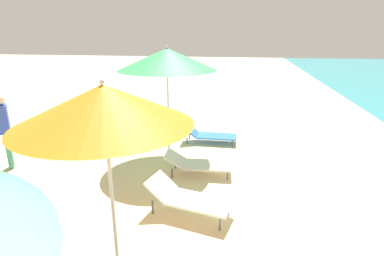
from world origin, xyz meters
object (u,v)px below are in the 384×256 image
(umbrella_farthest, at_px, (167,59))
(lounger_farthest_shoreside, at_px, (208,134))
(lounger_farthest_inland, at_px, (198,163))
(umbrella_second, at_px, (104,105))
(lounger_second_shoreside, at_px, (188,198))
(person_walking_near, at_px, (4,124))

(umbrella_farthest, xyz_separation_m, lounger_farthest_shoreside, (0.92, 1.12, -2.23))
(lounger_farthest_inland, bearing_deg, umbrella_farthest, 128.54)
(umbrella_second, relative_size, lounger_farthest_inland, 1.66)
(umbrella_second, xyz_separation_m, umbrella_farthest, (-0.12, 3.86, 0.23))
(umbrella_second, distance_m, umbrella_farthest, 3.87)
(lounger_second_shoreside, height_order, person_walking_near, person_walking_near)
(umbrella_farthest, height_order, person_walking_near, umbrella_farthest)
(lounger_farthest_shoreside, distance_m, lounger_farthest_inland, 2.12)
(lounger_farthest_inland, bearing_deg, umbrella_second, -108.80)
(lounger_farthest_shoreside, height_order, lounger_farthest_inland, lounger_farthest_shoreside)
(lounger_farthest_inland, bearing_deg, lounger_farthest_shoreside, 86.04)
(lounger_second_shoreside, relative_size, person_walking_near, 0.91)
(umbrella_farthest, xyz_separation_m, person_walking_near, (-3.56, -1.36, -1.39))
(lounger_farthest_shoreside, xyz_separation_m, lounger_farthest_inland, (-0.02, -2.12, 0.01))
(umbrella_second, distance_m, person_walking_near, 4.60)
(lounger_farthest_inland, relative_size, person_walking_near, 0.87)
(umbrella_second, xyz_separation_m, lounger_second_shoreside, (0.82, 1.25, -1.94))
(person_walking_near, bearing_deg, umbrella_second, 109.92)
(lounger_second_shoreside, relative_size, lounger_farthest_inland, 1.04)
(lounger_farthest_shoreside, relative_size, person_walking_near, 0.90)
(lounger_second_shoreside, height_order, lounger_farthest_inland, lounger_second_shoreside)
(umbrella_second, bearing_deg, lounger_farthest_inland, 74.71)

